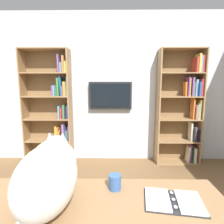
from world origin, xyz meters
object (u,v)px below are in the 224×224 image
at_px(wall_mounted_tv, 110,96).
at_px(open_binder, 173,201).
at_px(bookshelf_right, 53,109).
at_px(cat, 49,173).
at_px(bookshelf_left, 184,107).
at_px(coffee_mug, 115,182).

height_order(wall_mounted_tv, open_binder, wall_mounted_tv).
relative_size(bookshelf_right, cat, 3.20).
bearing_deg(bookshelf_left, open_binder, 68.17).
distance_m(bookshelf_left, coffee_mug, 2.45).
relative_size(bookshelf_right, coffee_mug, 21.16).
distance_m(bookshelf_left, bookshelf_right, 2.34).
bearing_deg(cat, wall_mounted_tv, -96.83).
distance_m(bookshelf_right, coffee_mug, 2.39).
bearing_deg(cat, bookshelf_right, -71.80).
relative_size(bookshelf_left, coffee_mug, 21.14).
xyz_separation_m(bookshelf_right, wall_mounted_tv, (-1.03, -0.08, 0.24)).
height_order(cat, coffee_mug, cat).
bearing_deg(coffee_mug, wall_mounted_tv, -87.89).
relative_size(wall_mounted_tv, open_binder, 2.17).
distance_m(bookshelf_right, cat, 2.39).
distance_m(wall_mounted_tv, coffee_mug, 2.23).
height_order(bookshelf_left, wall_mounted_tv, bookshelf_left).
bearing_deg(open_binder, coffee_mug, -20.86).
bearing_deg(wall_mounted_tv, bookshelf_left, 176.37).
xyz_separation_m(bookshelf_left, wall_mounted_tv, (1.31, -0.08, 0.20)).
height_order(bookshelf_right, coffee_mug, bookshelf_right).
xyz_separation_m(cat, coffee_mug, (-0.36, -0.16, -0.15)).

